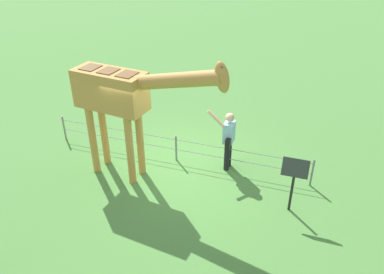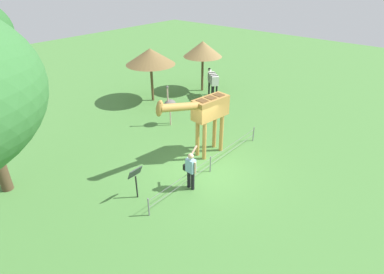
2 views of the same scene
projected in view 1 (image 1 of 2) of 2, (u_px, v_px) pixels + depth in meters
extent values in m
plane|color=#4C843D|center=(173.00, 165.00, 10.13)|extent=(60.00, 60.00, 0.00)
cylinder|color=#BC8942|center=(140.00, 142.00, 9.36)|extent=(0.18, 0.18, 1.83)
cylinder|color=#BC8942|center=(130.00, 150.00, 9.02)|extent=(0.18, 0.18, 1.83)
cylinder|color=#BC8942|center=(104.00, 132.00, 9.78)|extent=(0.18, 0.18, 1.83)
cylinder|color=#BC8942|center=(93.00, 140.00, 9.44)|extent=(0.18, 0.18, 1.83)
cube|color=#BC8942|center=(111.00, 90.00, 8.72)|extent=(1.77, 0.90, 0.90)
cube|color=brown|center=(127.00, 74.00, 8.30)|extent=(0.41, 0.48, 0.02)
cube|color=brown|center=(108.00, 71.00, 8.49)|extent=(0.41, 0.48, 0.02)
cube|color=brown|center=(90.00, 67.00, 8.68)|extent=(0.41, 0.48, 0.02)
cylinder|color=#BC8942|center=(174.00, 80.00, 7.83)|extent=(2.22, 0.59, 0.80)
ellipsoid|color=#BC8942|center=(222.00, 77.00, 7.31)|extent=(0.45, 0.31, 0.69)
cylinder|color=brown|center=(223.00, 67.00, 7.27)|extent=(0.05, 0.05, 0.14)
cylinder|color=brown|center=(222.00, 69.00, 7.17)|extent=(0.05, 0.05, 0.14)
cylinder|color=black|center=(227.00, 157.00, 9.75)|extent=(0.14, 0.14, 0.78)
cylinder|color=black|center=(229.00, 153.00, 9.91)|extent=(0.14, 0.14, 0.78)
cube|color=#8CBFE0|center=(229.00, 132.00, 9.50)|extent=(0.25, 0.37, 0.55)
sphere|color=#D8AD8C|center=(230.00, 117.00, 9.29)|extent=(0.22, 0.22, 0.22)
cylinder|color=#D8AD8C|center=(216.00, 119.00, 9.26)|extent=(0.47, 0.09, 0.42)
cylinder|color=#D8AD8C|center=(231.00, 128.00, 9.68)|extent=(0.08, 0.08, 0.50)
cube|color=black|center=(228.00, 143.00, 9.39)|extent=(0.13, 0.20, 0.24)
cylinder|color=black|center=(291.00, 193.00, 8.35)|extent=(0.06, 0.06, 0.95)
cube|color=#333D38|center=(295.00, 168.00, 8.02)|extent=(0.56, 0.21, 0.38)
cylinder|color=slate|center=(64.00, 128.00, 11.12)|extent=(0.05, 0.05, 0.75)
cylinder|color=slate|center=(176.00, 148.00, 10.14)|extent=(0.05, 0.05, 0.75)
cylinder|color=slate|center=(312.00, 173.00, 9.16)|extent=(0.05, 0.05, 0.75)
cube|color=slate|center=(176.00, 140.00, 10.01)|extent=(7.00, 0.01, 0.01)
cube|color=slate|center=(176.00, 149.00, 10.16)|extent=(7.00, 0.01, 0.01)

